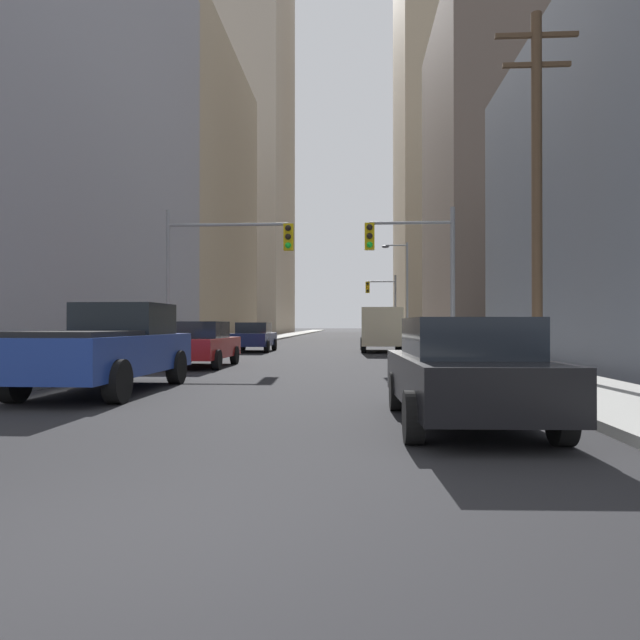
{
  "coord_description": "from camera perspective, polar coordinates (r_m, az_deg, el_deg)",
  "views": [
    {
      "loc": [
        1.81,
        -3.33,
        1.43
      ],
      "look_at": [
        0.0,
        27.19,
        1.65
      ],
      "focal_mm": 32.42,
      "sensor_mm": 36.0,
      "label": 1
    }
  ],
  "objects": [
    {
      "name": "ground_plane",
      "position": [
        4.05,
        -25.14,
        -21.03
      ],
      "size": [
        400.0,
        400.0,
        0.0
      ],
      "primitive_type": "plane",
      "color": "black"
    },
    {
      "name": "sidewalk_left",
      "position": [
        53.98,
        -5.4,
        -1.86
      ],
      "size": [
        2.78,
        160.0,
        0.15
      ],
      "primitive_type": "cube",
      "color": "#9E9E99",
      "rests_on": "ground"
    },
    {
      "name": "sidewalk_right",
      "position": [
        53.55,
        8.35,
        -1.87
      ],
      "size": [
        2.78,
        160.0,
        0.15
      ],
      "primitive_type": "cube",
      "color": "#9E9E99",
      "rests_on": "ground"
    },
    {
      "name": "pickup_truck_blue",
      "position": [
        13.08,
        -20.08,
        -2.57
      ],
      "size": [
        2.2,
        5.43,
        1.9
      ],
      "color": "navy",
      "rests_on": "ground"
    },
    {
      "name": "cargo_van_beige",
      "position": [
        30.37,
        6.08,
        -0.69
      ],
      "size": [
        2.16,
        5.27,
        2.26
      ],
      "color": "#C6B793",
      "rests_on": "ground"
    },
    {
      "name": "sedan_black",
      "position": [
        8.41,
        14.16,
        -4.89
      ],
      "size": [
        1.95,
        4.26,
        1.52
      ],
      "color": "black",
      "rests_on": "ground"
    },
    {
      "name": "sedan_red",
      "position": [
        19.76,
        -11.71,
        -2.32
      ],
      "size": [
        1.95,
        4.23,
        1.52
      ],
      "color": "maroon",
      "rests_on": "ground"
    },
    {
      "name": "sedan_navy",
      "position": [
        30.38,
        -6.51,
        -1.66
      ],
      "size": [
        1.95,
        4.21,
        1.52
      ],
      "color": "#141E4C",
      "rests_on": "ground"
    },
    {
      "name": "traffic_signal_near_left",
      "position": [
        23.43,
        -9.53,
        6.14
      ],
      "size": [
        5.14,
        0.44,
        6.0
      ],
      "color": "gray",
      "rests_on": "ground"
    },
    {
      "name": "traffic_signal_near_right",
      "position": [
        22.96,
        9.3,
        6.09
      ],
      "size": [
        3.51,
        0.44,
        6.0
      ],
      "color": "gray",
      "rests_on": "ground"
    },
    {
      "name": "traffic_signal_far_right",
      "position": [
        54.04,
        6.2,
        2.3
      ],
      "size": [
        2.86,
        0.44,
        6.0
      ],
      "color": "gray",
      "rests_on": "ground"
    },
    {
      "name": "utility_pole_right",
      "position": [
        16.95,
        20.61,
        12.4
      ],
      "size": [
        2.2,
        0.28,
        9.81
      ],
      "color": "brown",
      "rests_on": "ground"
    },
    {
      "name": "street_lamp_right",
      "position": [
        43.33,
        8.22,
        3.63
      ],
      "size": [
        1.96,
        0.32,
        7.5
      ],
      "color": "gray",
      "rests_on": "ground"
    },
    {
      "name": "building_left_mid_office",
      "position": [
        54.92,
        -17.69,
        11.8
      ],
      "size": [
        17.12,
        26.66,
        26.07
      ],
      "primitive_type": "cube",
      "color": "tan",
      "rests_on": "ground"
    },
    {
      "name": "building_left_far_tower",
      "position": [
        98.12,
        -7.63,
        16.91
      ],
      "size": [
        14.27,
        25.41,
        61.29
      ],
      "primitive_type": "cube",
      "color": "#B7A893",
      "rests_on": "ground"
    },
    {
      "name": "building_right_mid_block",
      "position": [
        55.25,
        20.28,
        13.05
      ],
      "size": [
        17.02,
        19.32,
        28.56
      ],
      "primitive_type": "cube",
      "color": "#66564C",
      "rests_on": "ground"
    },
    {
      "name": "building_right_far_highrise",
      "position": [
        102.69,
        14.37,
        17.06
      ],
      "size": [
        22.75,
        25.92,
        64.52
      ],
      "primitive_type": "cube",
      "color": "tan",
      "rests_on": "ground"
    }
  ]
}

